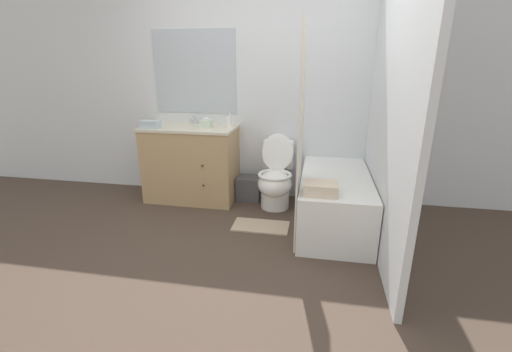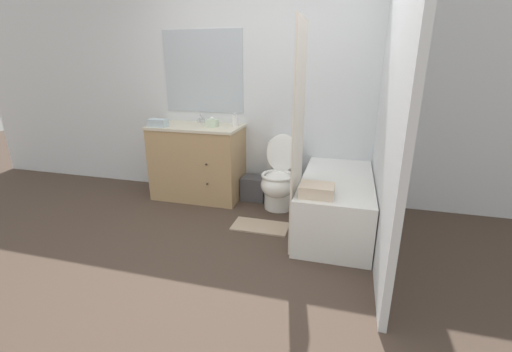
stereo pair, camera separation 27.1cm
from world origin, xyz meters
The scene contains 14 objects.
ground_plane centered at (0.00, 0.00, 0.00)m, with size 14.00×14.00×0.00m, color #47382D.
wall_back centered at (-0.01, 1.58, 1.25)m, with size 8.00×0.06×2.50m.
wall_right centered at (1.28, 0.78, 1.25)m, with size 0.05×2.55×2.50m.
vanity_cabinet centered at (-0.73, 1.28, 0.45)m, with size 1.05×0.59×0.88m.
sink_faucet centered at (-0.73, 1.47, 0.91)m, with size 0.14×0.12×0.12m.
toilet centered at (0.28, 1.21, 0.32)m, with size 0.38×0.62×0.81m.
bathtub centered at (0.91, 0.86, 0.26)m, with size 0.66×1.38×0.52m.
shower_curtain centered at (0.57, 0.51, 0.96)m, with size 0.01×0.57×1.90m.
wastebasket centered at (-0.06, 1.37, 0.14)m, with size 0.28×0.24×0.28m.
tissue_box centered at (-0.52, 1.25, 0.92)m, with size 0.12×0.11×0.11m.
soap_dispenser centered at (-0.28, 1.35, 0.94)m, with size 0.07×0.07×0.15m.
hand_towel_folded centered at (-1.11, 1.09, 0.92)m, with size 0.21×0.12×0.09m.
bath_towel_folded centered at (0.77, 0.35, 0.57)m, with size 0.28×0.22×0.10m.
bath_mat centered at (0.20, 0.66, 0.01)m, with size 0.56×0.29×0.02m.
Camera 1 is at (0.72, -2.39, 1.58)m, focal length 24.00 mm.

